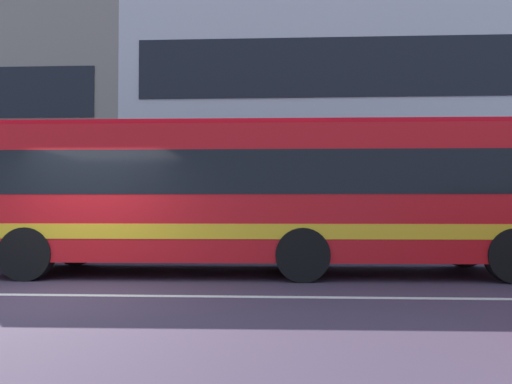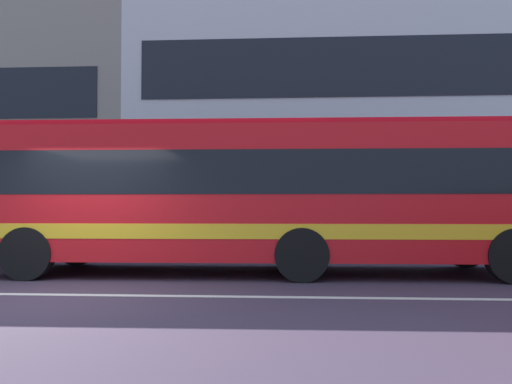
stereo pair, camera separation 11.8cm
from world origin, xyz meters
The scene contains 5 objects.
ground_plane centered at (0.00, 0.00, 0.00)m, with size 160.00×160.00×0.00m, color #423345.
lane_centre_line centered at (0.00, 0.00, 0.00)m, with size 60.00×0.16×0.01m, color silver.
hedge_row_far centered at (-3.47, 6.69, 0.40)m, with size 15.79×1.10×0.79m, color #32542D.
apartment_block_right centered at (7.38, 15.13, 5.70)m, with size 20.24×8.68×11.40m.
transit_bus centered at (3.18, 2.65, 1.68)m, with size 11.01×2.74×3.05m.
Camera 1 is at (3.43, -7.51, 1.41)m, focal length 34.19 mm.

